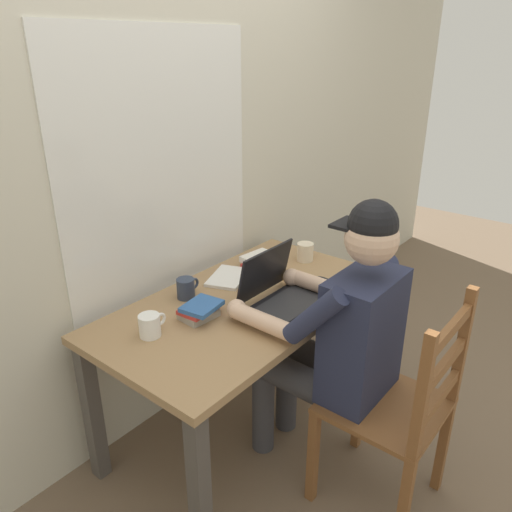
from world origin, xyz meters
TOP-DOWN VIEW (x-y plane):
  - ground_plane at (0.00, 0.00)m, footprint 8.00×8.00m
  - back_wall at (-0.00, 0.44)m, footprint 6.00×0.08m
  - desk at (0.00, 0.00)m, footprint 1.32×0.72m
  - seated_person at (0.04, -0.43)m, footprint 0.50×0.60m
  - wooden_chair at (0.04, -0.71)m, footprint 0.42×0.42m
  - laptop at (0.08, -0.13)m, footprint 0.33×0.28m
  - computer_mouse at (0.34, -0.18)m, footprint 0.06×0.10m
  - coffee_mug_white at (-0.44, 0.10)m, footprint 0.12×0.08m
  - coffee_mug_dark at (-0.14, 0.22)m, footprint 0.12×0.08m
  - coffee_mug_spare at (0.53, 0.04)m, footprint 0.12×0.08m
  - book_stack_main at (0.32, 0.18)m, footprint 0.18×0.14m
  - book_stack_side at (-0.22, 0.05)m, footprint 0.19×0.15m
  - paper_pile_near_laptop at (0.12, 0.20)m, footprint 0.27×0.23m
  - landscape_photo_print at (0.33, -0.03)m, footprint 0.14×0.10m

SIDE VIEW (x-z plane):
  - ground_plane at x=0.00m, z-range 0.00..0.00m
  - wooden_chair at x=0.04m, z-range -0.01..0.93m
  - desk at x=0.00m, z-range 0.25..0.95m
  - seated_person at x=0.04m, z-range 0.06..1.31m
  - landscape_photo_print at x=0.33m, z-range 0.70..0.70m
  - paper_pile_near_laptop at x=0.12m, z-range 0.70..0.72m
  - computer_mouse at x=0.34m, z-range 0.70..0.73m
  - book_stack_main at x=0.32m, z-range 0.70..0.76m
  - book_stack_side at x=-0.22m, z-range 0.70..0.77m
  - coffee_mug_white at x=-0.44m, z-range 0.70..0.79m
  - coffee_mug_dark at x=-0.14m, z-range 0.70..0.79m
  - coffee_mug_spare at x=0.53m, z-range 0.70..0.79m
  - laptop at x=0.08m, z-range 0.64..0.87m
  - back_wall at x=0.00m, z-range 0.00..2.60m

